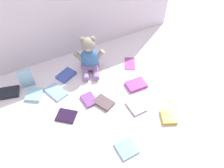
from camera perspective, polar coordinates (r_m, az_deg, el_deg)
name	(u,v)px	position (r m, az deg, el deg)	size (l,w,h in m)	color
ground_plane	(105,84)	(1.39, -1.80, -0.08)	(3.20, 3.20, 0.00)	silver
backdrop_drape	(75,13)	(1.51, -9.45, 17.54)	(1.51, 0.03, 0.58)	silver
teddy_bear	(90,58)	(1.43, -5.80, 6.64)	(0.20, 0.21, 0.24)	#3F72B2
book_case_0	(127,148)	(1.13, 3.76, -16.14)	(0.09, 0.10, 0.01)	#71B2E2
book_case_1	(66,116)	(1.26, -11.65, -7.99)	(0.08, 0.10, 0.01)	black
book_case_2	(136,85)	(1.38, 6.20, -0.18)	(0.09, 0.12, 0.02)	purple
book_case_3	(104,102)	(1.28, -2.13, -4.77)	(0.07, 0.11, 0.02)	#56454A
book_case_4	(89,100)	(1.30, -5.90, -4.00)	(0.07, 0.10, 0.02)	#7D4194
book_case_5	(178,100)	(1.35, 16.58, -3.98)	(0.09, 0.12, 0.01)	#D9D941
book_case_6	(136,107)	(1.27, 6.21, -5.82)	(0.08, 0.10, 0.01)	#A397A9
book_case_7	(56,92)	(1.38, -14.17, -2.01)	(0.08, 0.13, 0.01)	#81AAE1
book_case_8	(66,75)	(1.46, -11.73, 2.25)	(0.08, 0.11, 0.02)	#374EA9
book_case_9	(169,117)	(1.26, 14.34, -8.20)	(0.08, 0.09, 0.02)	gold
book_case_10	(9,93)	(1.47, -25.01, -2.01)	(0.09, 0.12, 0.02)	black
book_case_11	(26,79)	(1.42, -21.27, 1.29)	(0.08, 0.02, 0.13)	#84B1D1
book_case_12	(130,63)	(1.52, 4.61, 5.31)	(0.07, 0.13, 0.01)	#983B8C
book_case_13	(34,95)	(1.40, -19.31, -2.58)	(0.09, 0.10, 0.02)	#86C1E4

